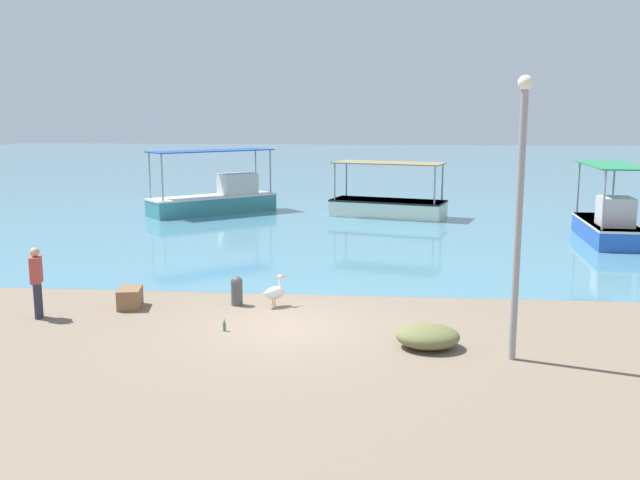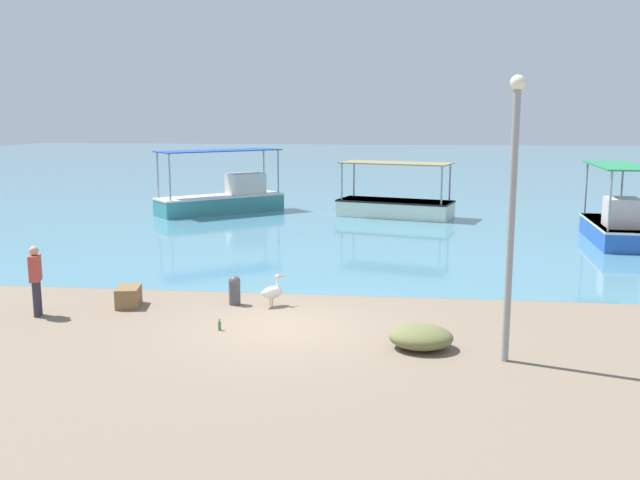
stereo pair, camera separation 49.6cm
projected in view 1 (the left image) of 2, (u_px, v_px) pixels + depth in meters
name	position (u px, v px, depth m)	size (l,w,h in m)	color
ground	(286.00, 328.00, 16.03)	(120.00, 120.00, 0.00)	#7D6B57
harbor_water	(361.00, 167.00, 63.08)	(110.00, 90.00, 0.00)	teal
fishing_boat_far_right	(217.00, 198.00, 34.33)	(5.82, 5.35, 3.01)	teal
fishing_boat_far_left	(388.00, 205.00, 33.05)	(5.55, 3.29, 2.52)	white
fishing_boat_near_left	(608.00, 224.00, 26.53)	(1.96, 4.97, 2.87)	blue
pelican	(275.00, 292.00, 17.72)	(0.66, 0.63, 0.80)	#E0997A
lamp_post	(519.00, 203.00, 13.46)	(0.28, 0.28, 5.46)	gray
mooring_bollard	(237.00, 290.00, 17.85)	(0.30, 0.30, 0.75)	#47474C
fisherman_standing	(37.00, 280.00, 16.65)	(0.32, 0.44, 1.69)	#2E2C3C
net_pile	(428.00, 336.00, 14.63)	(1.31, 1.12, 0.48)	olive
cargo_crate	(130.00, 298.00, 17.65)	(0.82, 0.54, 0.49)	brown
glass_bottle	(224.00, 326.00, 15.78)	(0.07, 0.07, 0.27)	#3F7F4C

